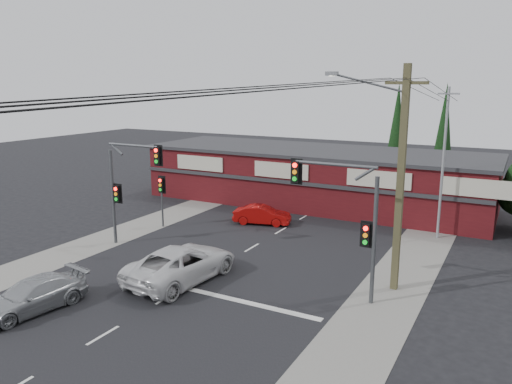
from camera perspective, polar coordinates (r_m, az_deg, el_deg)
The scene contains 18 objects.
ground at distance 24.63m, azimuth -6.15°, elevation -9.64°, with size 120.00×120.00×0.00m, color black.
road_strip at distance 28.62m, azimuth -0.46°, elevation -6.38°, with size 14.00×70.00×0.01m, color black.
verge_left at distance 33.37m, azimuth -13.39°, elevation -3.98°, with size 3.00×70.00×0.02m, color gray.
verge_right at distance 25.86m, azimuth 16.49°, elevation -8.98°, with size 3.00×70.00×0.02m, color gray.
stop_line at distance 21.75m, azimuth -0.63°, elevation -12.60°, with size 6.50×0.35×0.01m, color silver.
white_suv at distance 24.10m, azimuth -8.49°, elevation -8.07°, with size 2.78×6.03×1.68m, color silver.
silver_suv at distance 22.82m, azimuth -24.21°, elevation -10.74°, with size 1.86×4.56×1.32m, color #A9ACAE.
red_sedan at distance 33.17m, azimuth 0.71°, elevation -2.63°, with size 1.32×3.78×1.25m, color #9F0B09.
lane_dashes at distance 25.50m, azimuth -4.69°, elevation -8.79°, with size 0.12×39.88×0.01m.
shop_building at distance 39.04m, azimuth 6.75°, elevation 1.84°, with size 27.30×8.40×4.22m.
conifer_near at distance 43.96m, azimuth 15.79°, elevation 7.03°, with size 1.80×1.80×9.25m.
conifer_far at distance 45.31m, azimuth 20.70°, elevation 6.85°, with size 1.80×1.80×9.25m.
traffic_mast_left at distance 28.95m, azimuth -14.63°, elevation 1.47°, with size 3.77×0.27×5.97m.
traffic_mast_right at distance 21.35m, azimuth 10.57°, elevation -2.08°, with size 3.96×0.27×5.97m.
pedestal_signal at distance 32.70m, azimuth -10.73°, elevation 0.15°, with size 0.55×0.27×3.38m.
utility_pole at distance 22.56m, azimuth 15.90°, elevation 2.19°, with size 4.38×0.59×10.00m.
steel_pole at distance 31.34m, azimuth 20.62°, elevation 3.32°, with size 1.20×0.16×9.00m.
power_lines at distance 16.91m, azimuth 12.84°, elevation 11.55°, with size 2.01×29.00×1.22m.
Camera 1 is at (13.07, -18.75, 9.18)m, focal length 35.00 mm.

